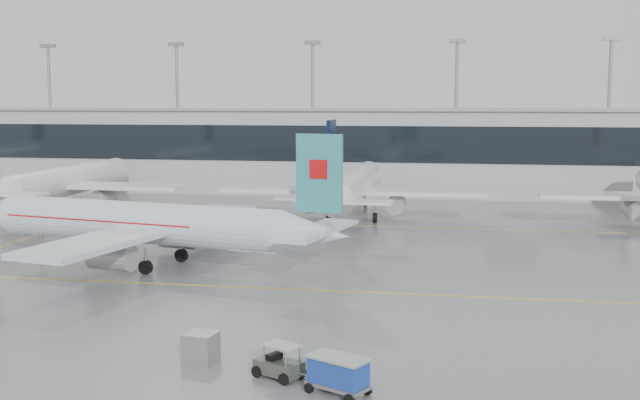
% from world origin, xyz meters
% --- Properties ---
extents(ground, '(320.00, 320.00, 0.00)m').
position_xyz_m(ground, '(0.00, 0.00, 0.00)').
color(ground, slate).
rests_on(ground, ground).
extents(taxi_line_main, '(120.00, 0.25, 0.01)m').
position_xyz_m(taxi_line_main, '(0.00, 0.00, 0.01)').
color(taxi_line_main, gold).
rests_on(taxi_line_main, ground).
extents(taxi_line_north, '(120.00, 0.25, 0.01)m').
position_xyz_m(taxi_line_north, '(0.00, 30.00, 0.01)').
color(taxi_line_north, gold).
rests_on(taxi_line_north, ground).
extents(taxi_line_cross, '(0.25, 60.00, 0.01)m').
position_xyz_m(taxi_line_cross, '(-30.00, 15.00, 0.01)').
color(taxi_line_cross, gold).
rests_on(taxi_line_cross, ground).
extents(terminal, '(180.00, 15.00, 12.00)m').
position_xyz_m(terminal, '(0.00, 62.00, 6.00)').
color(terminal, '#A3A3A7').
rests_on(terminal, ground).
extents(terminal_glass, '(180.00, 0.20, 5.00)m').
position_xyz_m(terminal_glass, '(0.00, 54.45, 7.50)').
color(terminal_glass, black).
rests_on(terminal_glass, ground).
extents(terminal_roof, '(182.00, 16.00, 0.40)m').
position_xyz_m(terminal_roof, '(0.00, 62.00, 12.20)').
color(terminal_roof, gray).
rests_on(terminal_roof, ground).
extents(light_masts, '(156.40, 1.00, 22.60)m').
position_xyz_m(light_masts, '(0.00, 68.00, 13.34)').
color(light_masts, gray).
rests_on(light_masts, ground).
extents(air_canada_jet, '(35.36, 28.42, 11.07)m').
position_xyz_m(air_canada_jet, '(-12.89, 5.75, 3.50)').
color(air_canada_jet, silver).
rests_on(air_canada_jet, ground).
extents(parked_jet_b, '(29.64, 36.96, 11.72)m').
position_xyz_m(parked_jet_b, '(-35.00, 33.69, 3.71)').
color(parked_jet_b, silver).
rests_on(parked_jet_b, ground).
extents(parked_jet_c, '(29.64, 36.96, 11.72)m').
position_xyz_m(parked_jet_c, '(-0.00, 33.69, 3.71)').
color(parked_jet_c, silver).
rests_on(parked_jet_c, ground).
extents(baggage_tug, '(3.47, 2.38, 1.71)m').
position_xyz_m(baggage_tug, '(3.25, -18.21, 0.60)').
color(baggage_tug, '#3A3F36').
rests_on(baggage_tug, ground).
extents(baggage_cart, '(3.25, 2.71, 1.77)m').
position_xyz_m(baggage_cart, '(6.44, -19.88, 1.04)').
color(baggage_cart, gray).
rests_on(baggage_cart, ground).
extents(gse_unit, '(1.79, 1.70, 1.57)m').
position_xyz_m(gse_unit, '(-1.26, -16.64, 0.78)').
color(gse_unit, slate).
rests_on(gse_unit, ground).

